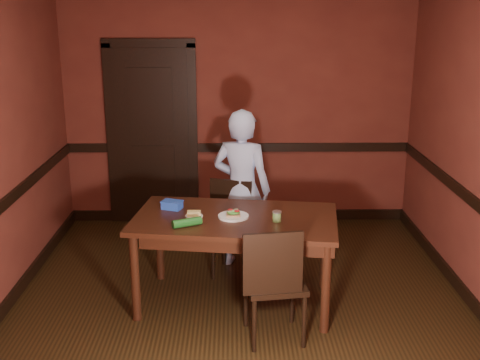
{
  "coord_description": "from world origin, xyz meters",
  "views": [
    {
      "loc": [
        -0.06,
        -4.64,
        2.5
      ],
      "look_at": [
        0.0,
        0.35,
        1.05
      ],
      "focal_mm": 45.0,
      "sensor_mm": 36.0,
      "label": 1
    }
  ],
  "objects_px": {
    "dining_table": "(235,260)",
    "sauce_jar": "(277,216)",
    "cheese_saucer": "(194,214)",
    "sandwich_plate": "(233,215)",
    "chair_far": "(236,230)",
    "person": "(242,189)",
    "chair_near": "(274,281)",
    "food_tub": "(172,205)"
  },
  "relations": [
    {
      "from": "dining_table",
      "to": "sauce_jar",
      "type": "xyz_separation_m",
      "value": [
        0.34,
        -0.12,
        0.44
      ]
    },
    {
      "from": "chair_far",
      "to": "food_tub",
      "type": "distance_m",
      "value": 0.78
    },
    {
      "from": "cheese_saucer",
      "to": "food_tub",
      "type": "height_order",
      "value": "food_tub"
    },
    {
      "from": "dining_table",
      "to": "chair_far",
      "type": "height_order",
      "value": "chair_far"
    },
    {
      "from": "chair_far",
      "to": "sandwich_plate",
      "type": "relative_size",
      "value": 3.48
    },
    {
      "from": "chair_far",
      "to": "chair_near",
      "type": "xyz_separation_m",
      "value": [
        0.28,
        -1.16,
        0.03
      ]
    },
    {
      "from": "person",
      "to": "sandwich_plate",
      "type": "relative_size",
      "value": 6.12
    },
    {
      "from": "chair_near",
      "to": "chair_far",
      "type": "bearing_deg",
      "value": -84.46
    },
    {
      "from": "cheese_saucer",
      "to": "chair_near",
      "type": "bearing_deg",
      "value": -41.74
    },
    {
      "from": "chair_far",
      "to": "cheese_saucer",
      "type": "xyz_separation_m",
      "value": [
        -0.36,
        -0.58,
        0.37
      ]
    },
    {
      "from": "chair_far",
      "to": "sauce_jar",
      "type": "height_order",
      "value": "chair_far"
    },
    {
      "from": "chair_far",
      "to": "sauce_jar",
      "type": "bearing_deg",
      "value": -48.75
    },
    {
      "from": "sandwich_plate",
      "to": "food_tub",
      "type": "relative_size",
      "value": 1.26
    },
    {
      "from": "food_tub",
      "to": "person",
      "type": "bearing_deg",
      "value": 65.22
    },
    {
      "from": "person",
      "to": "sandwich_plate",
      "type": "height_order",
      "value": "person"
    },
    {
      "from": "chair_near",
      "to": "sauce_jar",
      "type": "relative_size",
      "value": 10.64
    },
    {
      "from": "dining_table",
      "to": "chair_far",
      "type": "bearing_deg",
      "value": 96.29
    },
    {
      "from": "chair_near",
      "to": "person",
      "type": "relative_size",
      "value": 0.6
    },
    {
      "from": "chair_far",
      "to": "person",
      "type": "distance_m",
      "value": 0.41
    },
    {
      "from": "chair_far",
      "to": "sandwich_plate",
      "type": "height_order",
      "value": "chair_far"
    },
    {
      "from": "cheese_saucer",
      "to": "chair_far",
      "type": "bearing_deg",
      "value": 58.12
    },
    {
      "from": "person",
      "to": "cheese_saucer",
      "type": "relative_size",
      "value": 10.59
    },
    {
      "from": "sandwich_plate",
      "to": "cheese_saucer",
      "type": "bearing_deg",
      "value": 176.47
    },
    {
      "from": "person",
      "to": "dining_table",
      "type": "bearing_deg",
      "value": 103.21
    },
    {
      "from": "chair_near",
      "to": "cheese_saucer",
      "type": "bearing_deg",
      "value": -49.99
    },
    {
      "from": "sauce_jar",
      "to": "sandwich_plate",
      "type": "bearing_deg",
      "value": 163.42
    },
    {
      "from": "person",
      "to": "food_tub",
      "type": "bearing_deg",
      "value": 62.14
    },
    {
      "from": "chair_far",
      "to": "food_tub",
      "type": "bearing_deg",
      "value": -129.7
    },
    {
      "from": "chair_near",
      "to": "food_tub",
      "type": "distance_m",
      "value": 1.2
    },
    {
      "from": "food_tub",
      "to": "sandwich_plate",
      "type": "bearing_deg",
      "value": -1.51
    },
    {
      "from": "dining_table",
      "to": "food_tub",
      "type": "relative_size",
      "value": 8.3
    },
    {
      "from": "chair_far",
      "to": "chair_near",
      "type": "height_order",
      "value": "chair_near"
    },
    {
      "from": "dining_table",
      "to": "sauce_jar",
      "type": "bearing_deg",
      "value": -11.16
    },
    {
      "from": "dining_table",
      "to": "food_tub",
      "type": "height_order",
      "value": "food_tub"
    },
    {
      "from": "person",
      "to": "food_tub",
      "type": "xyz_separation_m",
      "value": [
        -0.62,
        -0.6,
        0.05
      ]
    },
    {
      "from": "sandwich_plate",
      "to": "food_tub",
      "type": "bearing_deg",
      "value": 157.41
    },
    {
      "from": "chair_far",
      "to": "person",
      "type": "xyz_separation_m",
      "value": [
        0.05,
        0.22,
        0.34
      ]
    },
    {
      "from": "sauce_jar",
      "to": "food_tub",
      "type": "xyz_separation_m",
      "value": [
        -0.89,
        0.33,
        -0.01
      ]
    },
    {
      "from": "dining_table",
      "to": "chair_far",
      "type": "xyz_separation_m",
      "value": [
        0.02,
        0.59,
        0.05
      ]
    },
    {
      "from": "cheese_saucer",
      "to": "sandwich_plate",
      "type": "bearing_deg",
      "value": -3.53
    },
    {
      "from": "sauce_jar",
      "to": "chair_far",
      "type": "bearing_deg",
      "value": 114.83
    },
    {
      "from": "sandwich_plate",
      "to": "sauce_jar",
      "type": "relative_size",
      "value": 2.89
    }
  ]
}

